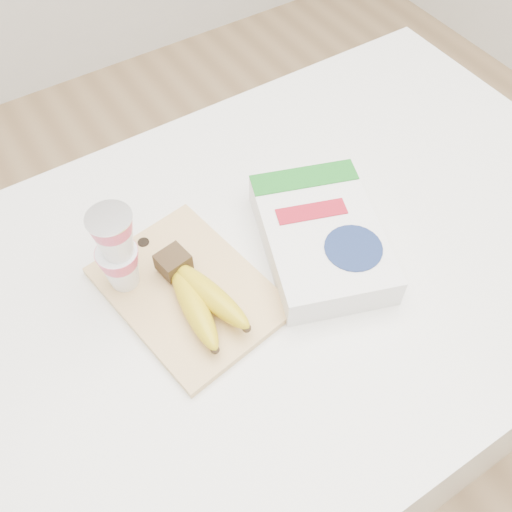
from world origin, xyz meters
The scene contains 6 objects.
room centered at (0.00, 0.00, 1.35)m, with size 4.00×4.00×4.00m.
table centered at (0.00, 0.00, 0.47)m, with size 1.25×0.84×0.94m, color white.
cutting_board centered at (-0.19, 0.03, 0.95)m, with size 0.22×0.29×0.01m, color #D8BC76.
bananas centered at (-0.19, -0.01, 0.98)m, with size 0.10×0.20×0.06m.
yogurt_stack centered at (-0.27, 0.09, 1.04)m, with size 0.07×0.07×0.16m.
cereal_box centered at (0.04, -0.02, 0.97)m, with size 0.27×0.33×0.06m.
Camera 1 is at (-0.37, -0.46, 1.73)m, focal length 40.00 mm.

